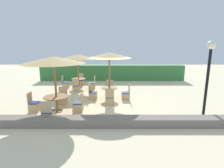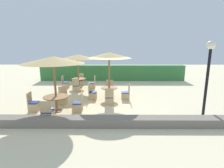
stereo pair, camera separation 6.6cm
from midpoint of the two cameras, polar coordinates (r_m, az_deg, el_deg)
ground_plane at (r=9.96m, az=0.17°, el=-5.81°), size 40.00×40.00×0.00m
hedge_row at (r=16.00m, az=0.23°, el=3.67°), size 13.00×0.70×1.38m
stone_border at (r=7.06m, az=0.11°, el=-12.15°), size 10.00×0.56×0.35m
lamp_post at (r=8.58m, az=29.28°, el=5.75°), size 0.36×0.36×3.32m
parasol_back_left at (r=12.97m, az=-10.98°, el=8.67°), size 2.60×2.60×2.49m
round_table_back_left at (r=13.19m, az=-10.67°, el=1.07°), size 1.02×1.02×0.74m
patio_chair_back_left_north at (r=14.20m, az=-10.11°, el=0.62°), size 0.46×0.46×0.93m
patio_chair_back_left_west at (r=13.49m, az=-14.83°, el=-0.23°), size 0.46×0.46×0.93m
patio_chair_back_left_east at (r=13.07m, az=-6.31°, el=-0.28°), size 0.46×0.46×0.93m
patio_chair_back_left_south at (r=12.33m, az=-11.41°, el=-1.22°), size 0.46×0.46×0.93m
parasol_center at (r=9.99m, az=-0.76°, el=9.29°), size 2.50×2.50×2.75m
round_table_center at (r=10.30m, az=-0.73°, el=-2.07°), size 0.96×0.96×0.71m
patio_chair_center_west at (r=10.46m, az=-6.21°, el=-3.48°), size 0.46×0.46×0.93m
patio_chair_center_east at (r=10.36m, az=4.66°, el=-3.61°), size 0.46×0.46×0.93m
patio_chair_center_north at (r=11.34m, az=-0.69°, el=-2.17°), size 0.46×0.46×0.93m
patio_chair_center_south at (r=9.44m, az=-0.66°, el=-5.17°), size 0.46×0.46×0.93m
parasol_front_left at (r=8.44m, az=-18.39°, el=7.39°), size 2.85×2.85×2.64m
round_table_front_left at (r=8.78m, az=-17.57°, el=-4.73°), size 1.19×1.19×0.75m
patio_chair_front_left_west at (r=9.33m, az=-23.93°, el=-6.49°), size 0.46×0.46×0.93m
patio_chair_front_left_north at (r=9.88m, az=-15.77°, el=-4.85°), size 0.46×0.46×0.93m
patio_chair_front_left_south at (r=7.91m, az=-20.01°, el=-9.50°), size 0.46×0.46×0.93m
patio_chair_front_left_east at (r=8.65m, az=-10.85°, el=-7.07°), size 0.46×0.46×0.93m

